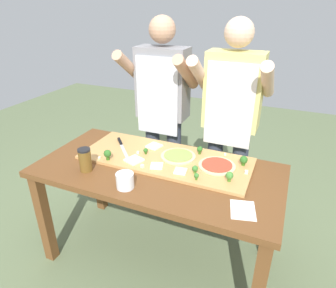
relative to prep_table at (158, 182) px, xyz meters
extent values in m
plane|color=#60704C|center=(0.00, 0.00, -0.66)|extent=(8.00, 8.00, 0.00)
cube|color=brown|center=(-0.74, -0.33, -0.30)|extent=(0.07, 0.07, 0.73)
cube|color=brown|center=(-0.74, 0.33, -0.30)|extent=(0.07, 0.07, 0.73)
cube|color=brown|center=(0.74, 0.33, -0.30)|extent=(0.07, 0.07, 0.73)
cube|color=brown|center=(0.00, 0.00, 0.09)|extent=(1.60, 0.78, 0.04)
cube|color=tan|center=(0.00, 0.13, 0.12)|extent=(1.16, 0.47, 0.02)
cube|color=#B7BABF|center=(-0.31, 0.10, 0.13)|extent=(0.15, 0.17, 0.00)
cube|color=black|center=(-0.41, 0.21, 0.13)|extent=(0.09, 0.09, 0.02)
cylinder|color=beige|center=(0.36, 0.15, 0.13)|extent=(0.24, 0.24, 0.01)
cylinder|color=#BC3D28|center=(0.36, 0.15, 0.14)|extent=(0.20, 0.20, 0.01)
cylinder|color=beige|center=(0.08, 0.17, 0.13)|extent=(0.24, 0.24, 0.01)
cylinder|color=#899E4C|center=(0.08, 0.17, 0.14)|extent=(0.20, 0.20, 0.01)
cube|color=silver|center=(-0.17, 0.00, 0.13)|extent=(0.13, 0.13, 0.01)
cube|color=silver|center=(0.00, -0.01, 0.13)|extent=(0.10, 0.10, 0.01)
cube|color=silver|center=(-0.14, 0.24, 0.13)|extent=(0.12, 0.12, 0.01)
cube|color=silver|center=(0.16, -0.01, 0.13)|extent=(0.09, 0.09, 0.01)
cylinder|color=#366618|center=(0.51, 0.23, 0.14)|extent=(0.02, 0.02, 0.02)
sphere|color=#2D6623|center=(0.51, 0.23, 0.17)|extent=(0.05, 0.05, 0.05)
cylinder|color=#487A23|center=(0.47, 0.01, 0.14)|extent=(0.02, 0.02, 0.02)
sphere|color=#427F33|center=(0.47, 0.01, 0.16)|extent=(0.05, 0.05, 0.05)
cylinder|color=#3F7220|center=(0.28, -0.06, 0.13)|extent=(0.01, 0.01, 0.02)
sphere|color=#38752D|center=(0.28, -0.06, 0.15)|extent=(0.03, 0.03, 0.03)
cylinder|color=#3F7220|center=(0.25, 0.01, 0.13)|extent=(0.02, 0.02, 0.02)
sphere|color=#38752D|center=(0.25, 0.01, 0.16)|extent=(0.04, 0.04, 0.04)
cylinder|color=#366618|center=(-0.34, -0.06, 0.14)|extent=(0.02, 0.02, 0.03)
sphere|color=#2D6623|center=(-0.34, -0.06, 0.17)|extent=(0.05, 0.05, 0.05)
cylinder|color=#366618|center=(-0.15, 0.12, 0.13)|extent=(0.01, 0.01, 0.02)
sphere|color=#2D6623|center=(-0.15, 0.12, 0.15)|extent=(0.03, 0.03, 0.03)
cylinder|color=#366618|center=(0.20, 0.27, 0.14)|extent=(0.02, 0.02, 0.02)
sphere|color=#2D6623|center=(0.20, 0.27, 0.16)|extent=(0.04, 0.04, 0.04)
cube|color=white|center=(0.37, 0.32, 0.13)|extent=(0.02, 0.02, 0.01)
cube|color=white|center=(-0.20, 0.10, 0.13)|extent=(0.02, 0.02, 0.02)
cube|color=silver|center=(-0.08, -0.06, 0.13)|extent=(0.03, 0.03, 0.02)
cube|color=silver|center=(-0.40, -0.07, 0.13)|extent=(0.02, 0.02, 0.01)
cube|color=silver|center=(0.55, 0.13, 0.13)|extent=(0.02, 0.02, 0.02)
cylinder|color=white|center=(-0.08, -0.27, 0.15)|extent=(0.10, 0.10, 0.09)
cylinder|color=white|center=(-0.08, -0.27, 0.13)|extent=(0.09, 0.09, 0.05)
cylinder|color=brown|center=(-0.41, -0.20, 0.18)|extent=(0.08, 0.08, 0.14)
cylinder|color=black|center=(-0.41, -0.20, 0.25)|extent=(0.08, 0.08, 0.01)
cube|color=white|center=(0.59, -0.21, 0.11)|extent=(0.16, 0.19, 0.00)
cylinder|color=#333847|center=(-0.32, 0.59, -0.21)|extent=(0.12, 0.12, 0.90)
cylinder|color=#333847|center=(-0.12, 0.59, -0.21)|extent=(0.12, 0.12, 0.90)
cube|color=gray|center=(-0.22, 0.59, 0.51)|extent=(0.40, 0.20, 0.55)
cube|color=silver|center=(-0.22, 0.48, 0.43)|extent=(0.34, 0.01, 0.60)
cylinder|color=tan|center=(-0.45, 0.49, 0.63)|extent=(0.08, 0.39, 0.31)
cylinder|color=tan|center=(0.01, 0.49, 0.63)|extent=(0.08, 0.39, 0.31)
sphere|color=tan|center=(-0.22, 0.59, 0.91)|extent=(0.20, 0.20, 0.20)
cylinder|color=#333847|center=(0.24, 0.59, -0.21)|extent=(0.12, 0.12, 0.90)
cylinder|color=#333847|center=(0.44, 0.59, -0.21)|extent=(0.12, 0.12, 0.90)
cube|color=#D1C670|center=(0.34, 0.59, 0.51)|extent=(0.40, 0.20, 0.55)
cube|color=silver|center=(0.34, 0.48, 0.43)|extent=(0.34, 0.01, 0.60)
cylinder|color=#DBB293|center=(0.11, 0.49, 0.63)|extent=(0.08, 0.39, 0.31)
cylinder|color=#DBB293|center=(0.57, 0.49, 0.63)|extent=(0.08, 0.39, 0.31)
sphere|color=#DBB293|center=(0.34, 0.59, 0.91)|extent=(0.20, 0.20, 0.20)
camera|label=1|loc=(0.73, -1.51, 1.10)|focal=31.80mm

